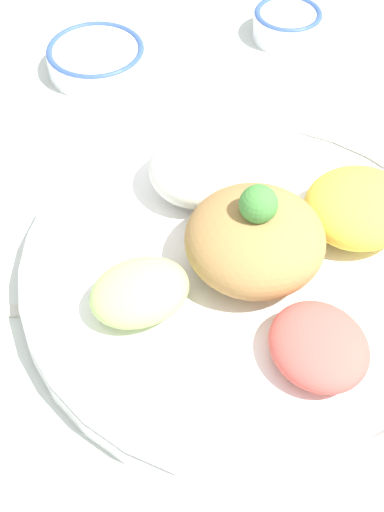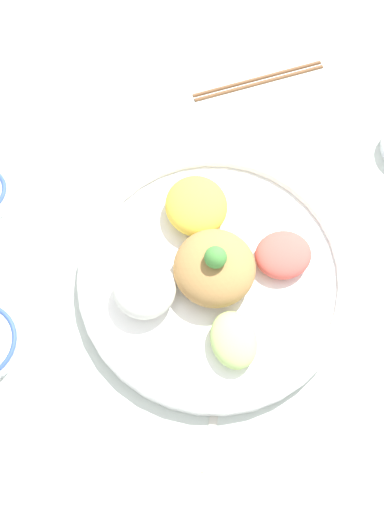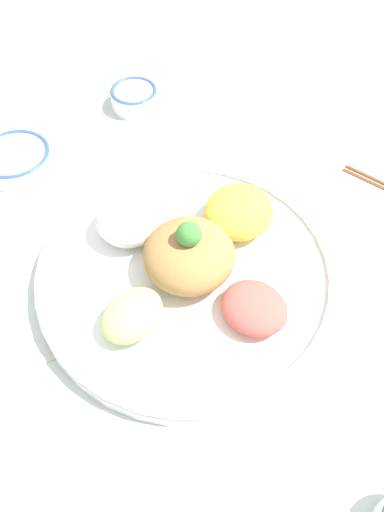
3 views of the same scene
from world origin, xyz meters
name	(u,v)px [view 3 (image 3 of 3)]	position (x,y,z in m)	size (l,w,h in m)	color
ground_plane	(215,277)	(0.00, 0.00, 0.00)	(2.40, 2.40, 0.00)	silver
salad_platter	(189,265)	(-0.03, -0.01, 0.03)	(0.42, 0.42, 0.11)	white
sauce_bowl_dark	(16,159)	(-0.39, 0.04, 0.02)	(0.12, 0.12, 0.03)	white
rice_bowl_plain	(134,97)	(-0.30, 0.27, 0.02)	(0.09, 0.09, 0.04)	white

